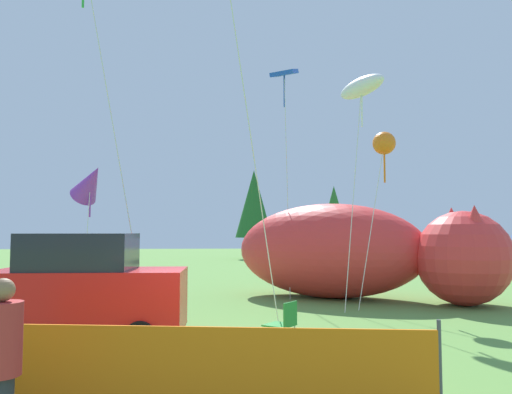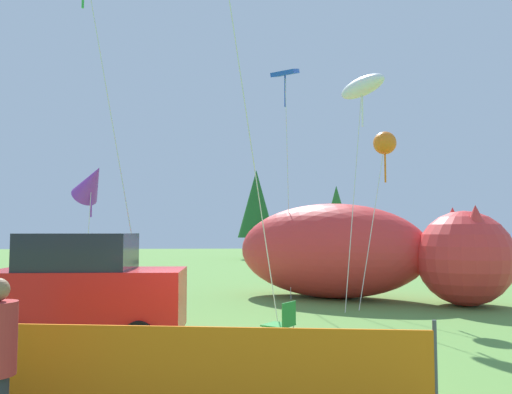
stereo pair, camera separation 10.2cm
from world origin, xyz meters
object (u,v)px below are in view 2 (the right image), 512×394
(kite_orange_flower, at_px, (385,144))
(parked_car, at_px, (86,290))
(folding_chair, at_px, (283,321))
(kite_purple_delta, at_px, (92,182))
(kite_blue_box, at_px, (285,77))
(kite_white_ghost, at_px, (362,88))
(inflatable_cat, at_px, (359,255))

(kite_orange_flower, bearing_deg, parked_car, -149.54)
(folding_chair, xyz_separation_m, kite_orange_flower, (4.06, 5.44, 4.72))
(kite_purple_delta, bearing_deg, kite_blue_box, -4.34)
(parked_car, height_order, kite_white_ghost, kite_white_ghost)
(inflatable_cat, distance_m, kite_blue_box, 7.13)
(inflatable_cat, relative_size, kite_blue_box, 1.08)
(inflatable_cat, distance_m, kite_white_ghost, 5.75)
(kite_orange_flower, distance_m, kite_blue_box, 4.84)
(inflatable_cat, bearing_deg, kite_purple_delta, -159.17)
(inflatable_cat, relative_size, kite_purple_delta, 1.83)
(inflatable_cat, height_order, kite_blue_box, kite_blue_box)
(kite_orange_flower, bearing_deg, kite_white_ghost, -161.05)
(folding_chair, bearing_deg, inflatable_cat, -79.04)
(kite_orange_flower, relative_size, kite_white_ghost, 0.76)
(inflatable_cat, xyz_separation_m, kite_blue_box, (-2.46, 0.99, 6.62))
(kite_purple_delta, distance_m, kite_blue_box, 8.25)
(kite_purple_delta, bearing_deg, folding_chair, -54.14)
(parked_car, distance_m, kite_blue_box, 11.43)
(folding_chair, bearing_deg, kite_blue_box, -59.72)
(kite_purple_delta, distance_m, kite_orange_flower, 10.64)
(kite_blue_box, bearing_deg, folding_chair, -97.94)
(parked_car, relative_size, kite_blue_box, 0.48)
(parked_car, bearing_deg, folding_chair, -6.72)
(kite_white_ghost, bearing_deg, inflatable_cat, 79.86)
(kite_purple_delta, xyz_separation_m, kite_white_ghost, (9.35, -3.28, 2.83))
(kite_white_ghost, bearing_deg, kite_orange_flower, 18.95)
(kite_orange_flower, bearing_deg, kite_blue_box, 140.33)
(parked_car, distance_m, inflatable_cat, 9.98)
(kite_orange_flower, height_order, kite_white_ghost, kite_white_ghost)
(folding_chair, height_order, inflatable_cat, inflatable_cat)
(parked_car, relative_size, inflatable_cat, 0.44)
(kite_orange_flower, bearing_deg, kite_purple_delta, 163.54)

